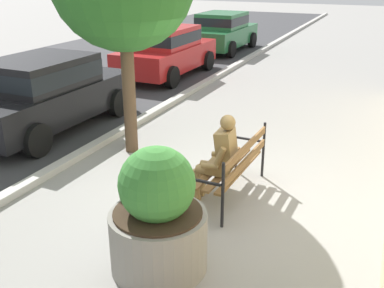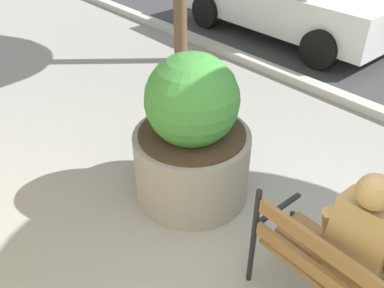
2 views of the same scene
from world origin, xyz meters
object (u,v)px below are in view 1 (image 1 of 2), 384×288
at_px(bronze_statue_seated, 217,159).
at_px(parked_car_green, 223,30).
at_px(park_bench, 235,164).
at_px(concrete_planter, 158,218).
at_px(parked_car_black, 46,91).
at_px(parked_car_red, 166,50).

bearing_deg(bronze_statue_seated, parked_car_green, 20.10).
bearing_deg(parked_car_green, bronze_statue_seated, -159.90).
bearing_deg(park_bench, concrete_planter, 173.20).
distance_m(park_bench, parked_car_green, 12.86).
bearing_deg(parked_car_green, parked_car_black, 180.00).
distance_m(bronze_statue_seated, parked_car_green, 12.99).
bearing_deg(parked_car_black, parked_car_red, 0.00).
relative_size(park_bench, parked_car_black, 0.44).
bearing_deg(parked_car_red, park_bench, -145.67).
relative_size(parked_car_red, parked_car_green, 1.00).
height_order(park_bench, bronze_statue_seated, bronze_statue_seated).
bearing_deg(park_bench, parked_car_black, 74.53).
xyz_separation_m(parked_car_black, parked_car_red, (5.55, 0.00, 0.00)).
bearing_deg(concrete_planter, parked_car_red, 26.67).
xyz_separation_m(park_bench, parked_car_black, (1.29, 4.68, 0.30)).
distance_m(bronze_statue_seated, parked_car_red, 8.36).
bearing_deg(bronze_statue_seated, concrete_planter, 179.22).
relative_size(bronze_statue_seated, parked_car_green, 0.33).
distance_m(parked_car_red, parked_car_green, 5.13).
bearing_deg(park_bench, parked_car_red, 34.33).
bearing_deg(park_bench, bronze_statue_seated, 135.50).
xyz_separation_m(bronze_statue_seated, concrete_planter, (-1.77, 0.02, -0.01)).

